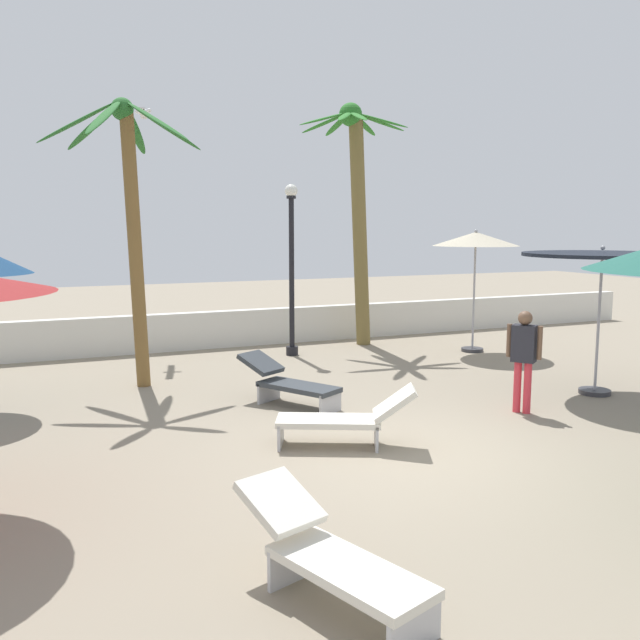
% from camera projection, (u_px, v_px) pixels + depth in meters
% --- Properties ---
extents(ground_plane, '(56.00, 56.00, 0.00)m').
position_uv_depth(ground_plane, '(414.00, 456.00, 8.75)').
color(ground_plane, gray).
extents(boundary_wall, '(25.20, 0.30, 0.90)m').
position_uv_depth(boundary_wall, '(229.00, 329.00, 16.67)').
color(boundary_wall, silver).
rests_on(boundary_wall, ground_plane).
extents(patio_umbrella_1, '(2.01, 2.01, 2.89)m').
position_uv_depth(patio_umbrella_1, '(476.00, 241.00, 15.74)').
color(patio_umbrella_1, '#333338').
rests_on(patio_umbrella_1, ground_plane).
extents(patio_umbrella_5, '(2.72, 2.72, 2.64)m').
position_uv_depth(patio_umbrella_5, '(602.00, 263.00, 11.70)').
color(patio_umbrella_5, '#333338').
rests_on(patio_umbrella_5, ground_plane).
extents(palm_tree_1, '(2.94, 2.73, 5.22)m').
position_uv_depth(palm_tree_1, '(131.00, 205.00, 12.13)').
color(palm_tree_1, brown).
rests_on(palm_tree_1, ground_plane).
extents(palm_tree_2, '(2.78, 2.77, 5.91)m').
position_uv_depth(palm_tree_2, '(357.00, 197.00, 16.49)').
color(palm_tree_2, brown).
rests_on(palm_tree_2, ground_plane).
extents(lamp_post_1, '(0.29, 0.29, 3.91)m').
position_uv_depth(lamp_post_1, '(292.00, 265.00, 15.36)').
color(lamp_post_1, black).
rests_on(lamp_post_1, ground_plane).
extents(lounge_chair_0, '(1.39, 1.87, 0.81)m').
position_uv_depth(lounge_chair_0, '(288.00, 382.00, 11.19)').
color(lounge_chair_0, '#B7B7BC').
rests_on(lounge_chair_0, ground_plane).
extents(lounge_chair_1, '(1.12, 1.93, 0.82)m').
position_uv_depth(lounge_chair_1, '(329.00, 554.00, 5.31)').
color(lounge_chair_1, '#B7B7BC').
rests_on(lounge_chair_1, ground_plane).
extents(lounge_chair_2, '(1.93, 1.31, 0.84)m').
position_uv_depth(lounge_chair_2, '(346.00, 418.00, 9.11)').
color(lounge_chair_2, '#B7B7BC').
rests_on(lounge_chair_2, ground_plane).
extents(guest_0, '(0.40, 0.47, 1.65)m').
position_uv_depth(guest_0, '(524.00, 352.00, 10.68)').
color(guest_0, '#D8333F').
rests_on(guest_0, ground_plane).
extents(seagull_0, '(0.45, 1.35, 0.17)m').
position_uv_depth(seagull_0, '(142.00, 111.00, 15.72)').
color(seagull_0, white).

